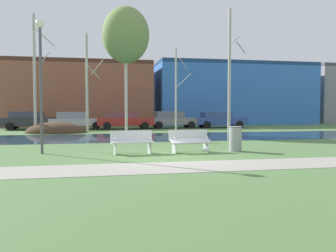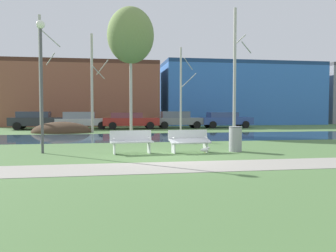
{
  "view_description": "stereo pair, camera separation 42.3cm",
  "coord_description": "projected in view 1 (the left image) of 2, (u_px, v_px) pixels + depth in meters",
  "views": [
    {
      "loc": [
        -2.32,
        -11.77,
        1.68
      ],
      "look_at": [
        0.41,
        2.04,
        1.0
      ],
      "focal_mm": 36.91,
      "sensor_mm": 36.0,
      "label": 1
    },
    {
      "loc": [
        -1.91,
        -11.84,
        1.68
      ],
      "look_at": [
        0.41,
        2.04,
        1.0
      ],
      "focal_mm": 36.91,
      "sensor_mm": 36.0,
      "label": 2
    }
  ],
  "objects": [
    {
      "name": "parked_sedan_second_silver",
      "position": [
        76.0,
        120.0,
        29.03
      ],
      "size": [
        4.56,
        1.97,
        1.46
      ],
      "color": "#B2B5BC",
      "rests_on": "ground"
    },
    {
      "name": "birch_center_left",
      "position": [
        126.0,
        35.0,
        24.91
      ],
      "size": [
        3.39,
        3.39,
        9.07
      ],
      "color": "beige",
      "rests_on": "ground"
    },
    {
      "name": "parked_van_nearest_dark",
      "position": [
        31.0,
        120.0,
        28.41
      ],
      "size": [
        4.53,
        1.95,
        1.49
      ],
      "color": "#282B30",
      "rests_on": "ground"
    },
    {
      "name": "seagull",
      "position": [
        206.0,
        150.0,
        13.24
      ],
      "size": [
        0.4,
        0.15,
        0.25
      ],
      "color": "white",
      "rests_on": "ground"
    },
    {
      "name": "birch_center",
      "position": [
        176.0,
        88.0,
        26.65
      ],
      "size": [
        1.27,
        2.07,
        6.44
      ],
      "color": "beige",
      "rests_on": "ground"
    },
    {
      "name": "building_brick_low",
      "position": [
        73.0,
        94.0,
        35.95
      ],
      "size": [
        16.0,
        6.36,
        6.57
      ],
      "color": "brown",
      "rests_on": "ground"
    },
    {
      "name": "bench_left",
      "position": [
        132.0,
        141.0,
        12.99
      ],
      "size": [
        1.65,
        0.72,
        0.87
      ],
      "color": "silver",
      "rests_on": "ground"
    },
    {
      "name": "soil_mound",
      "position": [
        56.0,
        133.0,
        24.69
      ],
      "size": [
        4.22,
        3.11,
        1.57
      ],
      "primitive_type": "ellipsoid",
      "color": "#423021",
      "rests_on": "ground"
    },
    {
      "name": "building_blue_store",
      "position": [
        229.0,
        94.0,
        40.7
      ],
      "size": [
        17.69,
        9.09,
        6.85
      ],
      "color": "#3870C6",
      "rests_on": "ground"
    },
    {
      "name": "paved_path_strip",
      "position": [
        182.0,
        167.0,
        10.02
      ],
      "size": [
        60.0,
        1.93,
        0.01
      ],
      "primitive_type": "cube",
      "color": "gray",
      "rests_on": "ground"
    },
    {
      "name": "river_band",
      "position": [
        139.0,
        137.0,
        20.68
      ],
      "size": [
        80.0,
        6.46,
        0.01
      ],
      "primitive_type": "cube",
      "color": "#284256",
      "rests_on": "ground"
    },
    {
      "name": "trash_bin",
      "position": [
        235.0,
        138.0,
        13.76
      ],
      "size": [
        0.53,
        0.53,
        1.0
      ],
      "color": "gray",
      "rests_on": "ground"
    },
    {
      "name": "birch_left",
      "position": [
        87.0,
        82.0,
        24.67
      ],
      "size": [
        1.29,
        2.09,
        7.09
      ],
      "color": "#BCB7A8",
      "rests_on": "ground"
    },
    {
      "name": "ground_plane",
      "position": [
        137.0,
        136.0,
        21.86
      ],
      "size": [
        120.0,
        120.0,
        0.0
      ],
      "primitive_type": "plane",
      "color": "#4C703D"
    },
    {
      "name": "parked_suv_fifth_blue",
      "position": [
        219.0,
        119.0,
        31.41
      ],
      "size": [
        4.6,
        1.98,
        1.41
      ],
      "color": "#2D4793",
      "rests_on": "ground"
    },
    {
      "name": "parked_wagon_fourth_grey",
      "position": [
        172.0,
        119.0,
        30.77
      ],
      "size": [
        4.37,
        1.97,
        1.49
      ],
      "color": "slate",
      "rests_on": "ground"
    },
    {
      "name": "streetlamp",
      "position": [
        41.0,
        64.0,
        12.85
      ],
      "size": [
        0.32,
        0.32,
        5.02
      ],
      "color": "#4C4C51",
      "rests_on": "ground"
    },
    {
      "name": "bench_right",
      "position": [
        190.0,
        140.0,
        13.42
      ],
      "size": [
        1.65,
        0.71,
        0.87
      ],
      "color": "silver",
      "rests_on": "ground"
    },
    {
      "name": "parked_hatch_third_red",
      "position": [
        124.0,
        120.0,
        29.34
      ],
      "size": [
        4.72,
        1.98,
        1.4
      ],
      "color": "maroon",
      "rests_on": "ground"
    },
    {
      "name": "birch_far_left",
      "position": [
        35.0,
        72.0,
        23.92
      ],
      "size": [
        1.52,
        2.44,
        8.27
      ],
      "color": "#BCB7A8",
      "rests_on": "ground"
    },
    {
      "name": "birch_center_right",
      "position": [
        230.0,
        69.0,
        26.31
      ],
      "size": [
        1.41,
        2.12,
        9.31
      ],
      "color": "#BCB7A8",
      "rests_on": "ground"
    }
  ]
}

